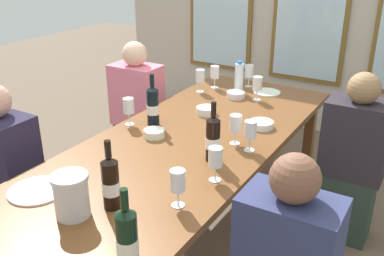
{
  "coord_description": "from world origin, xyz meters",
  "views": [
    {
      "loc": [
        1.22,
        -1.99,
        1.81
      ],
      "look_at": [
        0.0,
        0.04,
        0.79
      ],
      "focal_mm": 41.12,
      "sensor_mm": 36.0,
      "label": 1
    }
  ],
  "objects_px": {
    "white_plate_1": "(37,191)",
    "tasting_bowl_1": "(236,95)",
    "wine_glass_5": "(250,131)",
    "wine_glass_3": "(236,125)",
    "seated_person_2": "(138,115)",
    "water_bottle": "(239,78)",
    "wine_glass_8": "(215,73)",
    "wine_glass_0": "(215,158)",
    "white_plate_0": "(267,92)",
    "metal_pitcher": "(71,195)",
    "tasting_bowl_2": "(206,110)",
    "wine_glass_10": "(178,182)",
    "wine_glass_2": "(200,77)",
    "wine_glass_6": "(129,107)",
    "wine_bottle_1": "(111,183)",
    "tasting_bowl_0": "(154,133)",
    "wine_glass_1": "(249,72)",
    "wine_bottle_0": "(127,240)",
    "seated_person_0": "(8,181)",
    "wine_bottle_2": "(213,138)",
    "seated_person_3": "(352,163)",
    "wine_glass_4": "(257,84)",
    "tasting_bowl_3": "(261,124)",
    "wine_bottle_3": "(153,106)",
    "dining_table": "(188,148)"
  },
  "relations": [
    {
      "from": "metal_pitcher",
      "to": "wine_glass_2",
      "type": "relative_size",
      "value": 1.09
    },
    {
      "from": "dining_table",
      "to": "metal_pitcher",
      "type": "relative_size",
      "value": 13.14
    },
    {
      "from": "dining_table",
      "to": "wine_glass_10",
      "type": "xyz_separation_m",
      "value": [
        0.33,
        -0.62,
        0.18
      ]
    },
    {
      "from": "water_bottle",
      "to": "seated_person_3",
      "type": "relative_size",
      "value": 0.22
    },
    {
      "from": "wine_glass_6",
      "to": "wine_glass_8",
      "type": "bearing_deg",
      "value": 83.67
    },
    {
      "from": "wine_glass_6",
      "to": "seated_person_2",
      "type": "height_order",
      "value": "seated_person_2"
    },
    {
      "from": "wine_bottle_1",
      "to": "wine_glass_5",
      "type": "relative_size",
      "value": 1.82
    },
    {
      "from": "wine_glass_5",
      "to": "wine_glass_3",
      "type": "bearing_deg",
      "value": 160.29
    },
    {
      "from": "wine_glass_2",
      "to": "seated_person_0",
      "type": "height_order",
      "value": "seated_person_0"
    },
    {
      "from": "white_plate_0",
      "to": "tasting_bowl_2",
      "type": "xyz_separation_m",
      "value": [
        -0.18,
        -0.61,
        0.02
      ]
    },
    {
      "from": "wine_glass_2",
      "to": "wine_glass_4",
      "type": "xyz_separation_m",
      "value": [
        0.44,
        0.05,
        -0.0
      ]
    },
    {
      "from": "metal_pitcher",
      "to": "white_plate_1",
      "type": "bearing_deg",
      "value": 170.05
    },
    {
      "from": "wine_bottle_0",
      "to": "wine_glass_3",
      "type": "xyz_separation_m",
      "value": [
        -0.13,
        1.13,
        -0.01
      ]
    },
    {
      "from": "wine_glass_3",
      "to": "wine_glass_5",
      "type": "distance_m",
      "value": 0.11
    },
    {
      "from": "wine_bottle_0",
      "to": "tasting_bowl_2",
      "type": "relative_size",
      "value": 2.42
    },
    {
      "from": "tasting_bowl_0",
      "to": "wine_glass_6",
      "type": "distance_m",
      "value": 0.27
    },
    {
      "from": "wine_glass_6",
      "to": "wine_glass_3",
      "type": "bearing_deg",
      "value": 7.09
    },
    {
      "from": "wine_bottle_1",
      "to": "tasting_bowl_0",
      "type": "xyz_separation_m",
      "value": [
        -0.27,
        0.69,
        -0.1
      ]
    },
    {
      "from": "white_plate_0",
      "to": "wine_glass_0",
      "type": "bearing_deg",
      "value": -78.22
    },
    {
      "from": "white_plate_0",
      "to": "wine_glass_6",
      "type": "height_order",
      "value": "wine_glass_6"
    },
    {
      "from": "white_plate_0",
      "to": "wine_glass_1",
      "type": "relative_size",
      "value": 1.17
    },
    {
      "from": "tasting_bowl_1",
      "to": "water_bottle",
      "type": "height_order",
      "value": "water_bottle"
    },
    {
      "from": "wine_glass_0",
      "to": "seated_person_2",
      "type": "distance_m",
      "value": 1.55
    },
    {
      "from": "tasting_bowl_2",
      "to": "seated_person_3",
      "type": "xyz_separation_m",
      "value": [
        0.93,
        0.21,
        -0.24
      ]
    },
    {
      "from": "water_bottle",
      "to": "wine_glass_8",
      "type": "relative_size",
      "value": 1.38
    },
    {
      "from": "seated_person_3",
      "to": "wine_glass_10",
      "type": "bearing_deg",
      "value": -112.03
    },
    {
      "from": "wine_bottle_1",
      "to": "wine_bottle_3",
      "type": "xyz_separation_m",
      "value": [
        -0.39,
        0.85,
        0.0
      ]
    },
    {
      "from": "metal_pitcher",
      "to": "tasting_bowl_1",
      "type": "relative_size",
      "value": 1.4
    },
    {
      "from": "wine_bottle_1",
      "to": "wine_glass_2",
      "type": "distance_m",
      "value": 1.62
    },
    {
      "from": "white_plate_0",
      "to": "wine_glass_10",
      "type": "relative_size",
      "value": 1.17
    },
    {
      "from": "wine_glass_0",
      "to": "wine_glass_3",
      "type": "bearing_deg",
      "value": 103.13
    },
    {
      "from": "wine_glass_4",
      "to": "wine_glass_3",
      "type": "bearing_deg",
      "value": -75.94
    },
    {
      "from": "white_plate_1",
      "to": "wine_bottle_1",
      "type": "height_order",
      "value": "wine_bottle_1"
    },
    {
      "from": "wine_bottle_0",
      "to": "seated_person_3",
      "type": "xyz_separation_m",
      "value": [
        0.43,
        1.66,
        -0.34
      ]
    },
    {
      "from": "white_plate_1",
      "to": "wine_glass_5",
      "type": "bearing_deg",
      "value": 53.52
    },
    {
      "from": "white_plate_1",
      "to": "wine_glass_2",
      "type": "xyz_separation_m",
      "value": [
        -0.07,
        1.64,
        0.11
      ]
    },
    {
      "from": "white_plate_1",
      "to": "seated_person_3",
      "type": "height_order",
      "value": "seated_person_3"
    },
    {
      "from": "tasting_bowl_1",
      "to": "wine_glass_4",
      "type": "relative_size",
      "value": 0.78
    },
    {
      "from": "tasting_bowl_2",
      "to": "wine_glass_10",
      "type": "distance_m",
      "value": 1.11
    },
    {
      "from": "white_plate_0",
      "to": "metal_pitcher",
      "type": "distance_m",
      "value": 1.93
    },
    {
      "from": "tasting_bowl_0",
      "to": "tasting_bowl_2",
      "type": "height_order",
      "value": "tasting_bowl_2"
    },
    {
      "from": "wine_bottle_1",
      "to": "tasting_bowl_3",
      "type": "xyz_separation_m",
      "value": [
        0.21,
        1.15,
        -0.1
      ]
    },
    {
      "from": "wine_bottle_3",
      "to": "wine_glass_2",
      "type": "bearing_deg",
      "value": 95.67
    },
    {
      "from": "seated_person_2",
      "to": "wine_glass_10",
      "type": "bearing_deg",
      "value": -46.23
    },
    {
      "from": "tasting_bowl_3",
      "to": "seated_person_0",
      "type": "xyz_separation_m",
      "value": [
        -1.13,
        -1.01,
        -0.23
      ]
    },
    {
      "from": "metal_pitcher",
      "to": "wine_bottle_2",
      "type": "xyz_separation_m",
      "value": [
        0.26,
        0.74,
        0.03
      ]
    },
    {
      "from": "dining_table",
      "to": "water_bottle",
      "type": "relative_size",
      "value": 10.4
    },
    {
      "from": "white_plate_1",
      "to": "tasting_bowl_1",
      "type": "relative_size",
      "value": 1.92
    },
    {
      "from": "wine_glass_5",
      "to": "seated_person_2",
      "type": "xyz_separation_m",
      "value": [
        -1.2,
        0.54,
        -0.33
      ]
    },
    {
      "from": "wine_glass_0",
      "to": "wine_glass_4",
      "type": "height_order",
      "value": "same"
    }
  ]
}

